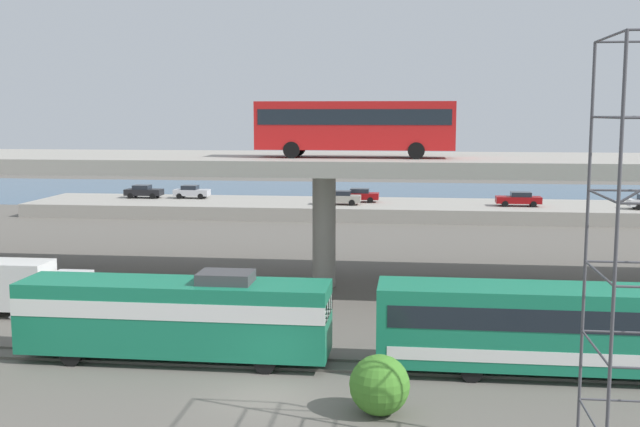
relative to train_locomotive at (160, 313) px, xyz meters
The scene contains 15 objects.
ground_plane 7.29m from the train_locomotive, 35.13° to the right, with size 260.00×260.00×0.00m, color #605B54.
rail_strip_near 6.12m from the train_locomotive, ahead, with size 110.00×0.12×0.12m, color #59544C.
rail_strip_far 6.12m from the train_locomotive, ahead, with size 110.00×0.12×0.12m, color #59544C.
train_locomotive is the anchor object (origin of this frame).
highway_overpass 17.89m from the train_locomotive, 70.44° to the left, with size 96.00×12.17×8.49m.
transit_bus_on_overpass 18.13m from the train_locomotive, 61.11° to the left, with size 12.00×2.68×3.40m.
service_truck_west 12.10m from the train_locomotive, 146.21° to the left, with size 6.80×2.46×3.04m.
pier_parking_lot 51.34m from the train_locomotive, 83.64° to the left, with size 73.05×11.79×1.42m, color #9E998E.
parked_car_0 51.83m from the train_locomotive, 84.06° to the left, with size 4.63×1.83×1.50m.
parked_car_1 54.81m from the train_locomotive, 104.71° to the left, with size 4.04×1.85×1.50m.
parked_car_2 54.62m from the train_locomotive, 65.73° to the left, with size 4.67×1.87×1.50m.
parked_car_3 56.24m from the train_locomotive, 110.32° to the left, with size 4.24×1.95×1.50m.
parked_car_5 49.01m from the train_locomotive, 85.83° to the left, with size 4.64×1.85×1.50m.
harbor_water 74.25m from the train_locomotive, 85.61° to the left, with size 140.00×36.00×0.01m, color #385B7A.
shrub_right 11.55m from the train_locomotive, 27.27° to the right, with size 2.28×2.28×2.28m, color #418129.
Camera 1 is at (5.66, -29.21, 11.25)m, focal length 43.56 mm.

